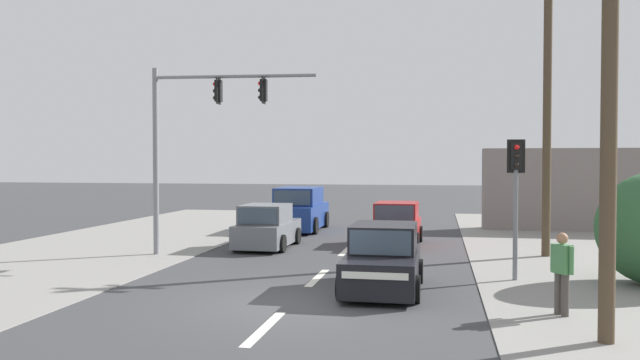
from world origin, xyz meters
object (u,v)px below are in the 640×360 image
object	(u,v)px
hatchback_oncoming_near	(383,260)
pedestrian_at_kerb	(562,269)
utility_pole_midground_right	(547,101)
pedestal_signal_right_kerb	(516,185)
traffic_signal_mast	(195,126)
hatchback_crossing_left	(396,225)
suv_kerbside_parked	(300,210)
hatchback_oncoming_mid	(267,228)

from	to	relation	value
hatchback_oncoming_near	pedestrian_at_kerb	world-z (taller)	pedestrian_at_kerb
utility_pole_midground_right	hatchback_oncoming_near	xyz separation A→B (m)	(-4.60, -6.11, -4.21)
pedestal_signal_right_kerb	traffic_signal_mast	bearing A→B (deg)	165.10
traffic_signal_mast	pedestal_signal_right_kerb	size ratio (longest dim) A/B	1.69
hatchback_crossing_left	suv_kerbside_parked	xyz separation A→B (m)	(-4.48, 4.02, 0.18)
hatchback_oncoming_near	pedestrian_at_kerb	bearing A→B (deg)	-26.91
utility_pole_midground_right	hatchback_oncoming_mid	xyz separation A→B (m)	(-9.21, 0.36, -4.21)
suv_kerbside_parked	pedestrian_at_kerb	world-z (taller)	suv_kerbside_parked
utility_pole_midground_right	hatchback_oncoming_mid	size ratio (longest dim) A/B	2.57
hatchback_oncoming_mid	pedestrian_at_kerb	distance (m)	11.69
utility_pole_midground_right	pedestrian_at_kerb	distance (m)	8.94
pedestal_signal_right_kerb	hatchback_oncoming_mid	size ratio (longest dim) A/B	0.98
utility_pole_midground_right	hatchback_oncoming_near	distance (m)	8.73
utility_pole_midground_right	pedestrian_at_kerb	world-z (taller)	utility_pole_midground_right
traffic_signal_mast	suv_kerbside_parked	world-z (taller)	traffic_signal_mast
hatchback_crossing_left	pedestrian_at_kerb	bearing A→B (deg)	-68.81
utility_pole_midground_right	suv_kerbside_parked	bearing A→B (deg)	147.11
hatchback_oncoming_mid	pedestrian_at_kerb	xyz separation A→B (m)	(8.23, -8.30, 0.22)
hatchback_oncoming_near	hatchback_crossing_left	distance (m)	8.12
hatchback_oncoming_mid	pedestrian_at_kerb	bearing A→B (deg)	-45.26
hatchback_oncoming_near	hatchback_crossing_left	bearing A→B (deg)	91.73
hatchback_oncoming_mid	traffic_signal_mast	bearing A→B (deg)	-129.55
pedestal_signal_right_kerb	hatchback_oncoming_mid	distance (m)	9.25
hatchback_oncoming_near	hatchback_oncoming_mid	distance (m)	7.94
hatchback_oncoming_near	pedestrian_at_kerb	size ratio (longest dim) A/B	2.23
suv_kerbside_parked	traffic_signal_mast	bearing A→B (deg)	-102.02
hatchback_oncoming_mid	suv_kerbside_parked	distance (m)	5.68
utility_pole_midground_right	suv_kerbside_parked	distance (m)	11.81
pedestal_signal_right_kerb	suv_kerbside_parked	distance (m)	13.12
suv_kerbside_parked	hatchback_oncoming_near	bearing A→B (deg)	-68.73
hatchback_crossing_left	utility_pole_midground_right	bearing A→B (deg)	-22.50
hatchback_oncoming_near	hatchback_oncoming_mid	xyz separation A→B (m)	(-4.61, 6.47, 0.00)
utility_pole_midground_right	pedestrian_at_kerb	xyz separation A→B (m)	(-0.99, -7.94, -3.99)
traffic_signal_mast	pedestrian_at_kerb	world-z (taller)	traffic_signal_mast
traffic_signal_mast	hatchback_oncoming_near	bearing A→B (deg)	-34.01
utility_pole_midground_right	pedestrian_at_kerb	bearing A→B (deg)	-97.08
hatchback_oncoming_near	pedestrian_at_kerb	distance (m)	4.06
pedestrian_at_kerb	traffic_signal_mast	bearing A→B (deg)	148.43
hatchback_oncoming_near	pedestal_signal_right_kerb	bearing A→B (deg)	29.24
hatchback_oncoming_near	suv_kerbside_parked	distance (m)	13.03
pedestal_signal_right_kerb	hatchback_oncoming_mid	world-z (taller)	pedestal_signal_right_kerb
hatchback_crossing_left	suv_kerbside_parked	size ratio (longest dim) A/B	0.81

